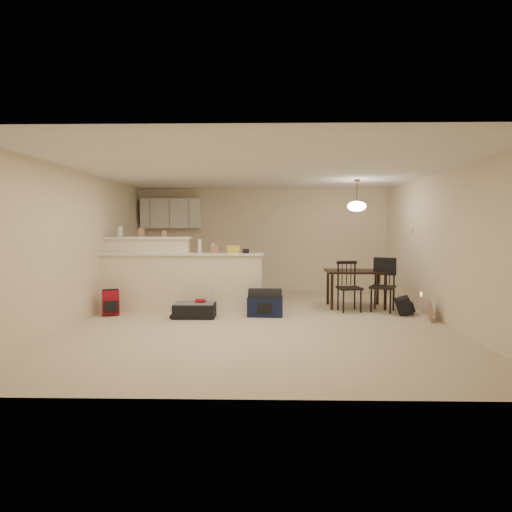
{
  "coord_description": "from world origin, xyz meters",
  "views": [
    {
      "loc": [
        0.09,
        -7.59,
        1.59
      ],
      "look_at": [
        -0.1,
        0.7,
        1.05
      ],
      "focal_mm": 32.0,
      "sensor_mm": 36.0,
      "label": 1
    }
  ],
  "objects_px": {
    "dining_chair_near": "(349,287)",
    "black_daypack": "(404,306)",
    "suitcase": "(195,311)",
    "navy_duffel": "(265,307)",
    "dining_chair_far": "(383,286)",
    "dining_table": "(356,275)",
    "red_backpack": "(111,303)",
    "pendant_lamp": "(357,206)"
  },
  "relations": [
    {
      "from": "navy_duffel",
      "to": "black_daypack",
      "type": "height_order",
      "value": "navy_duffel"
    },
    {
      "from": "suitcase",
      "to": "navy_duffel",
      "type": "xyz_separation_m",
      "value": [
        1.23,
        0.15,
        0.05
      ]
    },
    {
      "from": "pendant_lamp",
      "to": "dining_chair_near",
      "type": "relative_size",
      "value": 0.66
    },
    {
      "from": "black_daypack",
      "to": "dining_chair_near",
      "type": "bearing_deg",
      "value": 84.62
    },
    {
      "from": "dining_table",
      "to": "navy_duffel",
      "type": "xyz_separation_m",
      "value": [
        -1.78,
        -0.94,
        -0.47
      ]
    },
    {
      "from": "suitcase",
      "to": "pendant_lamp",
      "type": "bearing_deg",
      "value": 19.68
    },
    {
      "from": "dining_chair_near",
      "to": "suitcase",
      "type": "bearing_deg",
      "value": -177.26
    },
    {
      "from": "black_daypack",
      "to": "pendant_lamp",
      "type": "bearing_deg",
      "value": 55.32
    },
    {
      "from": "suitcase",
      "to": "navy_duffel",
      "type": "bearing_deg",
      "value": 6.8
    },
    {
      "from": "dining_chair_near",
      "to": "dining_chair_far",
      "type": "bearing_deg",
      "value": -8.74
    },
    {
      "from": "dining_chair_far",
      "to": "suitcase",
      "type": "distance_m",
      "value": 3.5
    },
    {
      "from": "suitcase",
      "to": "red_backpack",
      "type": "distance_m",
      "value": 1.55
    },
    {
      "from": "dining_chair_near",
      "to": "navy_duffel",
      "type": "distance_m",
      "value": 1.67
    },
    {
      "from": "suitcase",
      "to": "red_backpack",
      "type": "bearing_deg",
      "value": 173.3
    },
    {
      "from": "pendant_lamp",
      "to": "red_backpack",
      "type": "bearing_deg",
      "value": -168.58
    },
    {
      "from": "dining_chair_near",
      "to": "dining_chair_far",
      "type": "xyz_separation_m",
      "value": [
        0.62,
        0.01,
        0.02
      ]
    },
    {
      "from": "suitcase",
      "to": "navy_duffel",
      "type": "height_order",
      "value": "navy_duffel"
    },
    {
      "from": "dining_chair_near",
      "to": "dining_chair_far",
      "type": "height_order",
      "value": "dining_chair_far"
    },
    {
      "from": "pendant_lamp",
      "to": "dining_chair_far",
      "type": "relative_size",
      "value": 0.63
    },
    {
      "from": "dining_chair_near",
      "to": "dining_table",
      "type": "bearing_deg",
      "value": 56.42
    },
    {
      "from": "dining_table",
      "to": "red_backpack",
      "type": "relative_size",
      "value": 2.68
    },
    {
      "from": "suitcase",
      "to": "black_daypack",
      "type": "bearing_deg",
      "value": 5.0
    },
    {
      "from": "dining_table",
      "to": "red_backpack",
      "type": "distance_m",
      "value": 4.66
    },
    {
      "from": "dining_chair_far",
      "to": "navy_duffel",
      "type": "height_order",
      "value": "dining_chair_far"
    },
    {
      "from": "pendant_lamp",
      "to": "black_daypack",
      "type": "distance_m",
      "value": 2.11
    },
    {
      "from": "red_backpack",
      "to": "black_daypack",
      "type": "distance_m",
      "value": 5.27
    },
    {
      "from": "dining_chair_near",
      "to": "suitcase",
      "type": "relative_size",
      "value": 1.31
    },
    {
      "from": "pendant_lamp",
      "to": "dining_table",
      "type": "bearing_deg",
      "value": 45.0
    },
    {
      "from": "pendant_lamp",
      "to": "red_backpack",
      "type": "height_order",
      "value": "pendant_lamp"
    },
    {
      "from": "dining_chair_far",
      "to": "red_backpack",
      "type": "bearing_deg",
      "value": -149.44
    },
    {
      "from": "pendant_lamp",
      "to": "suitcase",
      "type": "distance_m",
      "value": 3.71
    },
    {
      "from": "red_backpack",
      "to": "pendant_lamp",
      "type": "bearing_deg",
      "value": -9.41
    },
    {
      "from": "dining_chair_near",
      "to": "black_daypack",
      "type": "distance_m",
      "value": 1.02
    },
    {
      "from": "red_backpack",
      "to": "black_daypack",
      "type": "bearing_deg",
      "value": -18.99
    },
    {
      "from": "dining_chair_near",
      "to": "black_daypack",
      "type": "xyz_separation_m",
      "value": [
        0.93,
        -0.28,
        -0.31
      ]
    },
    {
      "from": "red_backpack",
      "to": "dining_table",
      "type": "bearing_deg",
      "value": -9.41
    },
    {
      "from": "dining_table",
      "to": "pendant_lamp",
      "type": "height_order",
      "value": "pendant_lamp"
    },
    {
      "from": "pendant_lamp",
      "to": "navy_duffel",
      "type": "distance_m",
      "value": 2.71
    },
    {
      "from": "dining_chair_far",
      "to": "pendant_lamp",
      "type": "bearing_deg",
      "value": 157.29
    },
    {
      "from": "navy_duffel",
      "to": "dining_chair_near",
      "type": "bearing_deg",
      "value": 19.62
    },
    {
      "from": "suitcase",
      "to": "dining_table",
      "type": "bearing_deg",
      "value": 19.68
    },
    {
      "from": "dining_chair_near",
      "to": "black_daypack",
      "type": "height_order",
      "value": "dining_chair_near"
    }
  ]
}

